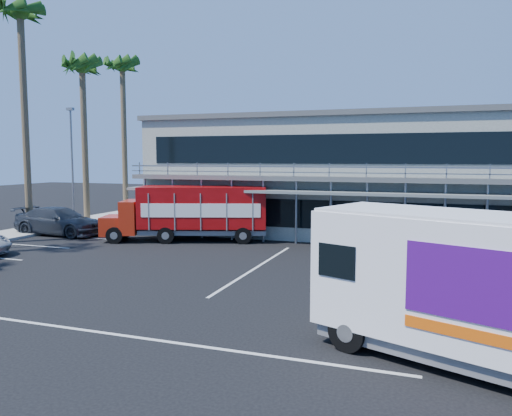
% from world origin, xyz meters
% --- Properties ---
extents(ground, '(120.00, 120.00, 0.00)m').
position_xyz_m(ground, '(0.00, 0.00, 0.00)').
color(ground, black).
rests_on(ground, ground).
extents(building, '(22.40, 12.00, 7.30)m').
position_xyz_m(building, '(3.00, 14.94, 3.66)').
color(building, gray).
rests_on(building, ground).
extents(curb_strip, '(3.00, 32.00, 0.16)m').
position_xyz_m(curb_strip, '(-15.00, 6.00, 0.08)').
color(curb_strip, '#A5A399').
rests_on(curb_strip, ground).
extents(palm_d, '(2.80, 2.80, 14.75)m').
position_xyz_m(palm_d, '(-15.20, 8.00, 12.80)').
color(palm_d, brown).
rests_on(palm_d, ground).
extents(palm_e, '(2.80, 2.80, 12.25)m').
position_xyz_m(palm_e, '(-14.70, 13.00, 10.57)').
color(palm_e, brown).
rests_on(palm_e, ground).
extents(palm_f, '(2.80, 2.80, 13.25)m').
position_xyz_m(palm_f, '(-15.10, 18.50, 11.47)').
color(palm_f, brown).
rests_on(palm_f, ground).
extents(light_pole_far, '(0.50, 0.25, 8.09)m').
position_xyz_m(light_pole_far, '(-14.20, 11.00, 4.50)').
color(light_pole_far, gray).
rests_on(light_pole_far, ground).
extents(red_truck, '(9.44, 4.95, 3.11)m').
position_xyz_m(red_truck, '(-3.77, 8.30, 1.71)').
color(red_truck, '#A9200D').
rests_on(red_truck, ground).
extents(white_van, '(7.54, 4.89, 3.49)m').
position_xyz_m(white_van, '(9.99, -5.00, 1.85)').
color(white_van, white).
rests_on(white_van, ground).
extents(parked_car_d, '(5.88, 2.53, 1.69)m').
position_xyz_m(parked_car_d, '(-12.50, 7.60, 0.84)').
color(parked_car_d, '#282D35').
rests_on(parked_car_d, ground).
extents(parked_car_e, '(5.01, 2.47, 1.64)m').
position_xyz_m(parked_car_e, '(-12.50, 7.99, 0.82)').
color(parked_car_e, gray).
rests_on(parked_car_e, ground).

